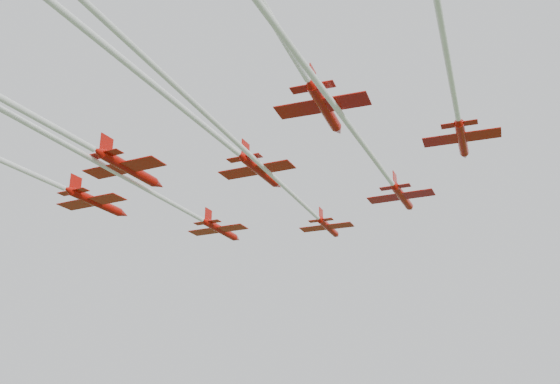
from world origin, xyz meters
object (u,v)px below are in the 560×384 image
(jet_row4_left, at_px, (46,123))
(jet_row2_right, at_px, (370,153))
(jet_row3_right, at_px, (452,82))
(jet_row4_right, at_px, (269,14))
(jet_row3_mid, at_px, (225,143))
(jet_row2_left, at_px, (165,199))
(jet_lead, at_px, (284,187))

(jet_row4_left, bearing_deg, jet_row2_right, 42.73)
(jet_row2_right, xyz_separation_m, jet_row4_left, (-26.86, -20.32, -1.38))
(jet_row2_right, distance_m, jet_row3_right, 14.44)
(jet_row4_right, bearing_deg, jet_row3_mid, 122.16)
(jet_row3_mid, height_order, jet_row3_right, jet_row3_right)
(jet_row4_right, bearing_deg, jet_row2_left, 131.10)
(jet_row2_right, relative_size, jet_row4_right, 0.97)
(jet_row3_right, bearing_deg, jet_lead, 141.17)
(jet_row3_mid, distance_m, jet_row3_right, 24.90)
(jet_lead, bearing_deg, jet_row4_right, -70.56)
(jet_row4_left, bearing_deg, jet_row4_right, -7.77)
(jet_row3_right, height_order, jet_row4_right, jet_row3_right)
(jet_lead, relative_size, jet_row2_left, 1.16)
(jet_lead, distance_m, jet_row3_right, 28.86)
(jet_row2_right, relative_size, jet_row4_left, 1.09)
(jet_row2_right, xyz_separation_m, jet_row3_mid, (-14.64, -6.41, 0.75))
(jet_lead, xyz_separation_m, jet_row2_right, (12.70, -7.48, -0.42))
(jet_row2_right, relative_size, jet_row3_right, 1.14)
(jet_row3_mid, bearing_deg, jet_lead, 86.23)
(jet_row2_left, height_order, jet_row2_right, jet_row2_right)
(jet_row3_right, distance_m, jet_row4_right, 19.83)
(jet_row2_left, relative_size, jet_row3_right, 1.10)
(jet_row2_left, bearing_deg, jet_row2_right, 0.91)
(jet_row3_mid, xyz_separation_m, jet_row4_left, (-12.22, -13.91, -2.14))
(jet_row2_left, bearing_deg, jet_row4_left, -86.30)
(jet_lead, height_order, jet_row3_mid, jet_row3_mid)
(jet_row3_mid, relative_size, jet_row4_right, 0.72)
(jet_row2_right, height_order, jet_row3_right, jet_row3_right)
(jet_lead, distance_m, jet_row3_mid, 14.03)
(jet_row3_right, relative_size, jet_row4_right, 0.85)
(jet_row2_left, distance_m, jet_row3_right, 38.55)
(jet_row3_mid, xyz_separation_m, jet_row3_right, (24.57, -4.01, 0.39))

